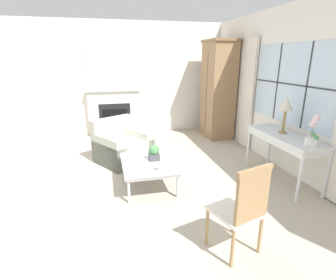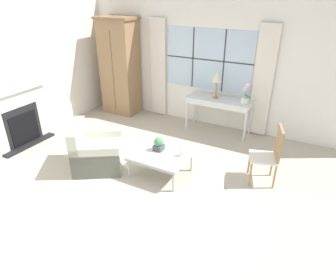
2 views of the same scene
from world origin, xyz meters
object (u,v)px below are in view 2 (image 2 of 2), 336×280
potted_orchid (245,95)px  armchair_upholstered (97,152)px  fireplace (17,112)px  pillar_candle (181,153)px  side_chair_wooden (271,152)px  armoire (120,67)px  table_lamp (217,78)px  console_table (219,102)px  coffee_table (160,156)px  potted_plant_small (159,144)px

potted_orchid → armchair_upholstered: size_ratio=0.38×
fireplace → pillar_candle: bearing=8.0°
fireplace → side_chair_wooden: (4.77, 1.03, -0.15)m
armoire → table_lamp: bearing=0.8°
console_table → armchair_upholstered: 2.88m
table_lamp → potted_orchid: bearing=-3.1°
console_table → potted_orchid: potted_orchid is taller
table_lamp → side_chair_wooden: table_lamp is taller
potted_orchid → coffee_table: (-0.82, -2.13, -0.59)m
armoire → potted_plant_small: (2.27, -2.03, -0.66)m
armchair_upholstered → pillar_candle: (1.49, 0.43, 0.18)m
armoire → armchair_upholstered: armoire is taller
console_table → table_lamp: (-0.10, 0.01, 0.53)m
armoire → armchair_upholstered: size_ratio=1.97×
potted_plant_small → armoire: bearing=138.3°
table_lamp → armchair_upholstered: 2.96m
fireplace → side_chair_wooden: fireplace is taller
armchair_upholstered → armoire: bearing=116.4°
armchair_upholstered → potted_plant_small: size_ratio=4.89×
potted_plant_small → pillar_candle: size_ratio=1.69×
console_table → fireplace: bearing=-142.9°
armchair_upholstered → side_chair_wooden: 3.01m
table_lamp → console_table: bearing=-5.2°
table_lamp → potted_orchid: table_lamp is taller
fireplace → table_lamp: size_ratio=3.66×
console_table → potted_plant_small: console_table is taller
console_table → armchair_upholstered: (-1.40, -2.48, -0.40)m
armoire → table_lamp: 2.53m
side_chair_wooden → potted_plant_small: 1.86m
pillar_candle → coffee_table: bearing=-161.7°
fireplace → potted_orchid: 4.64m
armoire → coffee_table: (2.37, -2.13, -0.82)m
armchair_upholstered → coffee_table: 1.19m
armoire → potted_plant_small: 3.11m
armoire → armchair_upholstered: (1.22, -2.45, -0.89)m
potted_orchid → pillar_candle: potted_orchid is taller
console_table → table_lamp: table_lamp is taller
fireplace → potted_orchid: fireplace is taller
fireplace → coffee_table: 3.13m
potted_orchid → potted_plant_small: bearing=-114.2°
side_chair_wooden → coffee_table: (-1.69, -0.66, -0.20)m
armoire → potted_orchid: 3.19m
table_lamp → coffee_table: 2.34m
table_lamp → potted_plant_small: bearing=-97.0°
pillar_candle → side_chair_wooden: bearing=22.1°
table_lamp → coffee_table: bearing=-94.2°
armchair_upholstered → coffee_table: (1.15, 0.32, 0.08)m
console_table → side_chair_wooden: (1.43, -1.50, -0.13)m
potted_orchid → side_chair_wooden: (0.87, -1.47, -0.39)m
fireplace → armoire: armoire is taller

